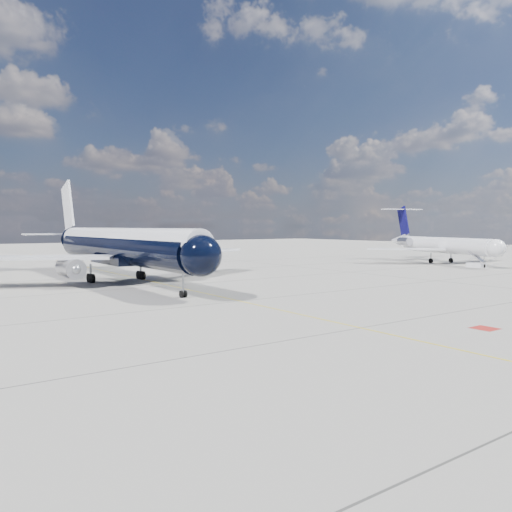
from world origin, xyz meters
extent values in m
plane|color=#99968E|center=(0.00, 30.00, 0.00)|extent=(320.00, 320.00, 0.00)
cube|color=#DAC10B|center=(0.00, 25.00, 0.00)|extent=(0.16, 160.00, 0.01)
cube|color=maroon|center=(6.80, -10.00, 0.00)|extent=(1.60, 1.60, 0.01)
cylinder|color=black|center=(-3.38, 31.94, 4.28)|extent=(4.07, 38.77, 3.87)
sphere|color=black|center=(-3.27, 11.54, 4.28)|extent=(3.89, 3.89, 3.87)
cone|color=black|center=(-3.50, 55.90, 4.89)|extent=(3.91, 7.16, 3.87)
cylinder|color=white|center=(-3.38, 31.94, 5.25)|extent=(3.23, 40.80, 3.02)
cube|color=black|center=(-3.27, 11.34, 4.84)|extent=(2.45, 1.24, 0.56)
cube|color=white|center=(-14.09, 33.41, 3.37)|extent=(19.70, 13.62, 0.33)
cube|color=white|center=(7.32, 33.52, 3.37)|extent=(19.66, 13.77, 0.33)
cube|color=black|center=(-3.38, 31.94, 2.86)|extent=(4.33, 10.22, 1.02)
cylinder|color=#B0B0B8|center=(-10.00, 29.86, 2.19)|extent=(2.31, 4.70, 2.28)
cylinder|color=#B0B0B8|center=(3.26, 29.93, 2.19)|extent=(2.31, 4.70, 2.28)
sphere|color=gray|center=(-9.98, 27.72, 2.19)|extent=(1.13, 1.13, 1.12)
sphere|color=gray|center=(3.27, 27.79, 2.19)|extent=(1.13, 1.13, 1.12)
cube|color=white|center=(-10.00, 30.07, 2.96)|extent=(0.24, 3.26, 1.12)
cube|color=white|center=(3.26, 30.13, 2.96)|extent=(0.24, 3.26, 1.12)
cube|color=white|center=(-3.50, 55.39, 10.10)|extent=(0.36, 6.47, 8.69)
cube|color=white|center=(-3.50, 55.90, 5.71)|extent=(13.27, 3.33, 0.22)
cylinder|color=gray|center=(-3.29, 15.11, 1.27)|extent=(0.18, 0.18, 2.14)
cylinder|color=black|center=(-3.50, 15.11, 0.36)|extent=(0.19, 0.71, 0.71)
cylinder|color=black|center=(-3.09, 15.11, 0.36)|extent=(0.19, 0.71, 0.71)
cylinder|color=gray|center=(-6.65, 33.45, 1.38)|extent=(0.27, 0.27, 1.94)
cylinder|color=gray|center=(-0.12, 33.48, 1.38)|extent=(0.27, 0.27, 1.94)
cylinder|color=black|center=(-6.65, 32.89, 0.56)|extent=(0.46, 1.12, 1.12)
cylinder|color=black|center=(-6.65, 34.01, 0.56)|extent=(0.46, 1.12, 1.12)
cylinder|color=black|center=(-0.12, 32.92, 0.56)|extent=(0.46, 1.12, 1.12)
cylinder|color=black|center=(-0.13, 34.04, 0.56)|extent=(0.46, 1.12, 1.12)
cylinder|color=white|center=(57.38, 27.27, 3.41)|extent=(11.01, 23.78, 2.97)
sphere|color=white|center=(52.90, 14.85, 3.41)|extent=(3.80, 3.80, 2.97)
cone|color=white|center=(62.80, 42.28, 3.85)|extent=(4.66, 6.18, 2.97)
cube|color=black|center=(52.87, 14.75, 3.85)|extent=(2.20, 1.60, 0.50)
cube|color=white|center=(50.51, 30.92, 2.75)|extent=(11.84, 12.56, 0.24)
cube|color=white|center=(65.00, 25.69, 2.75)|extent=(14.11, 5.44, 0.24)
cylinder|color=#B0B0B8|center=(58.57, 37.37, 3.85)|extent=(2.75, 3.87, 1.65)
cylinder|color=#B0B0B8|center=(62.92, 35.80, 3.85)|extent=(2.75, 3.87, 1.65)
cube|color=white|center=(59.09, 37.18, 3.85)|extent=(1.63, 2.03, 0.20)
cube|color=white|center=(62.40, 35.99, 3.85)|extent=(1.63, 2.03, 0.20)
cube|color=#0B0940|center=(62.24, 40.72, 7.98)|extent=(1.82, 4.44, 6.74)
cube|color=white|center=(62.46, 41.34, 10.62)|extent=(9.03, 5.06, 0.18)
cylinder|color=gray|center=(53.84, 17.44, 1.05)|extent=(0.23, 0.23, 1.87)
cylinder|color=black|center=(53.84, 17.44, 0.33)|extent=(0.41, 0.69, 0.66)
cylinder|color=gray|center=(55.69, 29.05, 1.05)|extent=(0.28, 0.28, 1.87)
cylinder|color=gray|center=(59.83, 27.56, 1.05)|extent=(0.28, 0.28, 1.87)
cylinder|color=black|center=(55.69, 29.05, 0.46)|extent=(0.64, 0.99, 0.92)
cylinder|color=black|center=(59.83, 27.56, 0.46)|extent=(0.64, 0.99, 0.92)
cube|color=white|center=(53.68, 18.70, 0.40)|extent=(2.32, 2.81, 0.79)
cube|color=#B0B0B8|center=(53.68, 18.70, 1.85)|extent=(1.35, 2.61, 1.83)
cylinder|color=gray|center=(53.15, 18.66, 2.03)|extent=(0.27, 2.49, 1.78)
cylinder|color=gray|center=(54.21, 18.74, 2.03)|extent=(0.27, 2.49, 1.78)
camera|label=1|loc=(-25.38, -28.44, 6.95)|focal=35.00mm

